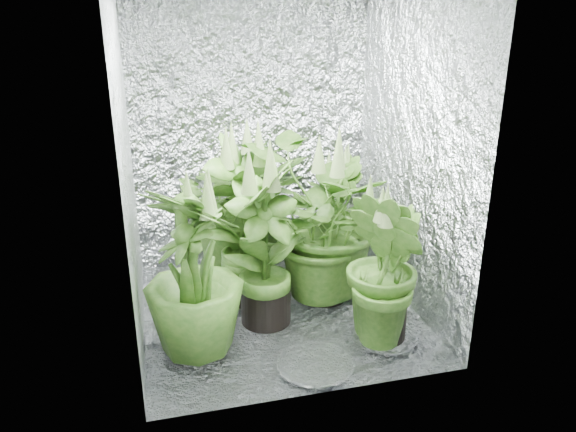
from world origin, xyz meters
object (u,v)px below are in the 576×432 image
at_px(plant_c, 336,212).
at_px(plant_d, 193,273).
at_px(plant_b, 244,223).
at_px(plant_f, 265,245).
at_px(plant_g, 386,269).
at_px(plant_e, 326,222).
at_px(circulation_fan, 348,248).
at_px(plant_a, 240,203).

height_order(plant_c, plant_d, plant_d).
relative_size(plant_b, plant_d, 1.11).
xyz_separation_m(plant_d, plant_f, (0.42, 0.21, 0.02)).
distance_m(plant_b, plant_c, 0.83).
relative_size(plant_b, plant_c, 1.32).
bearing_deg(plant_g, plant_e, 106.07).
relative_size(plant_f, circulation_fan, 3.21).
relative_size(plant_e, plant_g, 1.27).
bearing_deg(plant_e, plant_a, 132.04).
bearing_deg(plant_a, circulation_fan, -7.69).
bearing_deg(plant_f, plant_a, 92.12).
bearing_deg(circulation_fan, plant_f, -163.20).
height_order(plant_a, plant_b, plant_b).
distance_m(plant_b, circulation_fan, 0.91).
bearing_deg(plant_d, plant_g, -8.89).
xyz_separation_m(plant_a, plant_f, (0.02, -0.67, -0.02)).
height_order(plant_a, plant_g, plant_a).
relative_size(plant_b, circulation_fan, 3.33).
distance_m(plant_b, plant_f, 0.30).
relative_size(plant_f, plant_g, 1.11).
bearing_deg(plant_c, plant_b, -151.87).
bearing_deg(plant_f, plant_b, 102.98).
relative_size(plant_b, plant_f, 1.04).
xyz_separation_m(plant_c, plant_e, (-0.24, -0.49, 0.14)).
bearing_deg(circulation_fan, plant_a, 150.49).
distance_m(plant_f, plant_g, 0.68).
distance_m(plant_b, plant_g, 0.92).
xyz_separation_m(plant_c, plant_f, (-0.65, -0.68, 0.11)).
bearing_deg(circulation_fan, plant_d, -167.21).
bearing_deg(plant_c, circulation_fan, -59.75).
xyz_separation_m(plant_c, circulation_fan, (0.06, -0.11, -0.24)).
bearing_deg(plant_g, plant_f, 147.42).
bearing_deg(plant_f, plant_g, -32.58).
relative_size(plant_e, circulation_fan, 3.66).
xyz_separation_m(plant_b, circulation_fan, (0.78, 0.28, -0.37)).
distance_m(plant_a, plant_g, 1.20).
distance_m(plant_a, plant_e, 0.66).
xyz_separation_m(plant_f, circulation_fan, (0.72, 0.57, -0.34)).
bearing_deg(plant_b, plant_g, -45.80).
bearing_deg(circulation_fan, plant_e, -149.54).
height_order(plant_d, plant_f, plant_f).
xyz_separation_m(plant_d, plant_e, (0.83, 0.39, 0.05)).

